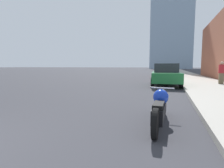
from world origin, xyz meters
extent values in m
cube|color=#9E998E|center=(6.22, 40.00, 0.07)|extent=(3.36, 240.00, 0.15)
cylinder|color=black|center=(3.56, 4.10, 0.30)|extent=(0.12, 0.59, 0.59)
cylinder|color=black|center=(3.51, 2.33, 0.30)|extent=(0.12, 0.59, 0.59)
cube|color=black|center=(3.54, 3.22, 0.32)|extent=(0.28, 1.35, 0.31)
sphere|color=#1433AD|center=(3.54, 3.49, 0.62)|extent=(0.38, 0.38, 0.38)
cube|color=black|center=(3.53, 2.93, 0.53)|extent=(0.24, 0.62, 0.10)
sphere|color=silver|center=(3.56, 4.13, 0.65)|extent=(0.16, 0.16, 0.16)
cylinder|color=silver|center=(3.56, 4.01, 0.78)|extent=(0.62, 0.06, 0.04)
cube|color=#1E6B33|center=(3.47, 11.86, 0.65)|extent=(2.11, 4.44, 0.63)
cube|color=#23282D|center=(3.47, 11.86, 1.26)|extent=(1.68, 2.18, 0.60)
cylinder|color=black|center=(2.51, 13.14, 0.33)|extent=(0.24, 0.67, 0.66)
cylinder|color=black|center=(4.24, 13.25, 0.33)|extent=(0.24, 0.67, 0.66)
cylinder|color=black|center=(2.70, 10.46, 0.33)|extent=(0.24, 0.67, 0.66)
cylinder|color=black|center=(4.42, 10.58, 0.33)|extent=(0.24, 0.67, 0.66)
cube|color=red|center=(3.22, 22.84, 0.64)|extent=(2.18, 4.73, 0.66)
cube|color=#23282D|center=(3.22, 22.84, 1.27)|extent=(1.70, 2.33, 0.60)
cylinder|color=black|center=(2.50, 24.34, 0.30)|extent=(0.25, 0.62, 0.61)
cylinder|color=black|center=(4.19, 24.19, 0.30)|extent=(0.25, 0.62, 0.61)
cylinder|color=black|center=(2.26, 21.50, 0.30)|extent=(0.25, 0.62, 0.61)
cylinder|color=black|center=(3.95, 21.35, 0.30)|extent=(0.25, 0.62, 0.61)
cube|color=gold|center=(3.29, 33.43, 0.71)|extent=(2.03, 4.52, 0.70)
cube|color=#23282D|center=(3.29, 33.43, 1.40)|extent=(1.62, 2.21, 0.68)
cylinder|color=black|center=(2.38, 34.73, 0.36)|extent=(0.25, 0.72, 0.71)
cylinder|color=black|center=(4.03, 34.85, 0.36)|extent=(0.25, 0.72, 0.71)
cylinder|color=black|center=(2.56, 32.01, 0.36)|extent=(0.25, 0.72, 0.71)
cylinder|color=black|center=(4.21, 32.12, 0.36)|extent=(0.25, 0.72, 0.71)
cube|color=black|center=(3.45, 45.66, 0.66)|extent=(1.94, 4.58, 0.65)
cube|color=#23282D|center=(3.45, 45.66, 1.32)|extent=(1.56, 2.23, 0.67)
cylinder|color=black|center=(2.57, 47.00, 0.33)|extent=(0.24, 0.68, 0.67)
cylinder|color=black|center=(4.17, 47.09, 0.33)|extent=(0.24, 0.68, 0.67)
cylinder|color=black|center=(2.72, 44.22, 0.33)|extent=(0.24, 0.68, 0.67)
cylinder|color=black|center=(4.33, 44.31, 0.33)|extent=(0.24, 0.68, 0.67)
cube|color=#1E3899|center=(3.51, 55.84, 0.72)|extent=(1.75, 3.82, 0.77)
cube|color=#23282D|center=(3.51, 55.84, 1.47)|extent=(1.49, 1.83, 0.74)
cylinder|color=black|center=(2.68, 57.02, 0.33)|extent=(0.20, 0.67, 0.67)
cylinder|color=black|center=(4.34, 57.02, 0.33)|extent=(0.20, 0.67, 0.67)
cylinder|color=black|center=(2.69, 54.65, 0.33)|extent=(0.20, 0.67, 0.67)
cylinder|color=black|center=(4.34, 54.66, 0.33)|extent=(0.20, 0.67, 0.67)
cube|color=brown|center=(7.14, 12.88, 0.52)|extent=(0.29, 0.20, 0.75)
cube|color=#B22328|center=(7.14, 12.88, 1.19)|extent=(0.36, 0.20, 0.59)
sphere|color=tan|center=(7.14, 12.88, 1.60)|extent=(0.22, 0.22, 0.22)
camera|label=1|loc=(3.73, -0.96, 1.38)|focal=28.00mm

